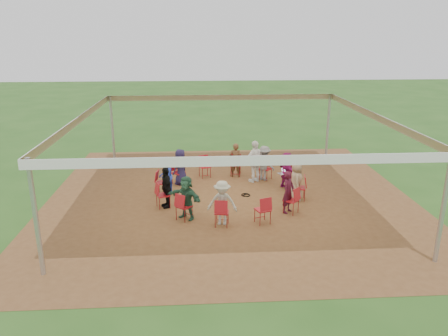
{
  "coord_description": "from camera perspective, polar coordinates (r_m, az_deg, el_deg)",
  "views": [
    {
      "loc": [
        -1.13,
        -14.78,
        5.72
      ],
      "look_at": [
        -0.19,
        0.3,
        1.01
      ],
      "focal_mm": 35.0,
      "sensor_mm": 36.0,
      "label": 1
    }
  ],
  "objects": [
    {
      "name": "ground",
      "position": [
        15.89,
        0.75,
        -3.8
      ],
      "size": [
        80.0,
        80.0,
        0.0
      ],
      "primitive_type": "plane",
      "color": "#275119",
      "rests_on": "ground"
    },
    {
      "name": "person_seated_1",
      "position": [
        17.54,
        5.27,
        0.63
      ],
      "size": [
        0.99,
        0.94,
        1.42
      ],
      "primitive_type": "imported",
      "rotation": [
        0.0,
        0.0,
        2.44
      ],
      "color": "slate",
      "rests_on": "ground"
    },
    {
      "name": "laptop",
      "position": [
        16.65,
        7.67,
        -0.55
      ],
      "size": [
        0.32,
        0.36,
        0.2
      ],
      "rotation": [
        0.0,
        0.0,
        1.92
      ],
      "color": "#B7B7BC",
      "rests_on": "ground"
    },
    {
      "name": "standing_person",
      "position": [
        17.27,
        4.11,
        0.85
      ],
      "size": [
        1.1,
        0.96,
        1.68
      ],
      "primitive_type": "imported",
      "rotation": [
        0.0,
        0.0,
        3.73
      ],
      "color": "white",
      "rests_on": "ground"
    },
    {
      "name": "chair_10",
      "position": [
        14.53,
        8.76,
        -4.2
      ],
      "size": [
        0.61,
        0.6,
        0.9
      ],
      "primitive_type": null,
      "rotation": [
        0.0,
        0.0,
        0.87
      ],
      "color": "#AC141D",
      "rests_on": "ground"
    },
    {
      "name": "chair_11",
      "position": [
        15.71,
        9.82,
        -2.58
      ],
      "size": [
        0.51,
        0.49,
        0.9
      ],
      "primitive_type": null,
      "rotation": [
        0.0,
        0.0,
        1.4
      ],
      "color": "#AC141D",
      "rests_on": "ground"
    },
    {
      "name": "cable_coil",
      "position": [
        16.03,
        2.89,
        -3.55
      ],
      "size": [
        0.43,
        0.43,
        0.03
      ],
      "rotation": [
        0.0,
        0.0,
        -0.41
      ],
      "color": "black",
      "rests_on": "ground"
    },
    {
      "name": "person_seated_4",
      "position": [
        16.04,
        -7.67,
        -1.05
      ],
      "size": [
        0.51,
        0.75,
        1.42
      ],
      "primitive_type": "imported",
      "rotation": [
        0.0,
        0.0,
        -1.74
      ],
      "color": "#223AB4",
      "rests_on": "ground"
    },
    {
      "name": "person_seated_6",
      "position": [
        13.91,
        -4.94,
        -3.87
      ],
      "size": [
        1.32,
        1.22,
        1.42
      ],
      "primitive_type": "imported",
      "rotation": [
        0.0,
        0.0,
        -0.7
      ],
      "color": "#26523B",
      "rests_on": "ground"
    },
    {
      "name": "chair_6",
      "position": [
        14.95,
        -7.97,
        -3.53
      ],
      "size": [
        0.56,
        0.55,
        0.9
      ],
      "primitive_type": null,
      "rotation": [
        0.0,
        0.0,
        -1.22
      ],
      "color": "#AC141D",
      "rests_on": "ground"
    },
    {
      "name": "chair_7",
      "position": [
        13.93,
        -5.24,
        -5.02
      ],
      "size": [
        0.6,
        0.61,
        0.9
      ],
      "primitive_type": null,
      "rotation": [
        0.0,
        0.0,
        -0.7
      ],
      "color": "#AC141D",
      "rests_on": "ground"
    },
    {
      "name": "person_seated_0",
      "position": [
        16.72,
        8.16,
        -0.31
      ],
      "size": [
        0.91,
        1.4,
        1.42
      ],
      "primitive_type": "imported",
      "rotation": [
        0.0,
        0.0,
        1.92
      ],
      "color": "#8F145C",
      "rests_on": "ground"
    },
    {
      "name": "chair_4",
      "position": [
        17.23,
        -5.97,
        -0.62
      ],
      "size": [
        0.61,
        0.6,
        0.9
      ],
      "primitive_type": null,
      "rotation": [
        0.0,
        0.0,
        -2.27
      ],
      "color": "#AC141D",
      "rests_on": "ground"
    },
    {
      "name": "person_seated_9",
      "position": [
        15.61,
        9.43,
        -1.65
      ],
      "size": [
        0.5,
        0.75,
        1.42
      ],
      "primitive_type": "imported",
      "rotation": [
        0.0,
        0.0,
        1.4
      ],
      "color": "tan",
      "rests_on": "ground"
    },
    {
      "name": "chair_5",
      "position": [
        16.16,
        -8.05,
        -1.92
      ],
      "size": [
        0.51,
        0.49,
        0.9
      ],
      "primitive_type": null,
      "rotation": [
        0.0,
        0.0,
        -1.74
      ],
      "color": "#AC141D",
      "rests_on": "ground"
    },
    {
      "name": "person_seated_5",
      "position": [
        14.89,
        -7.57,
        -2.52
      ],
      "size": [
        0.68,
        0.93,
        1.42
      ],
      "primitive_type": "imported",
      "rotation": [
        0.0,
        0.0,
        -1.22
      ],
      "color": "black",
      "rests_on": "ground"
    },
    {
      "name": "chair_0",
      "position": [
        16.86,
        8.47,
        -1.12
      ],
      "size": [
        0.56,
        0.55,
        0.9
      ],
      "primitive_type": null,
      "rotation": [
        0.0,
        0.0,
        1.92
      ],
      "color": "#AC141D",
      "rests_on": "ground"
    },
    {
      "name": "person_seated_7",
      "position": [
        13.45,
        -0.24,
        -4.57
      ],
      "size": [
        0.98,
        0.61,
        1.42
      ],
      "primitive_type": "imported",
      "rotation": [
        0.0,
        0.0,
        -0.17
      ],
      "color": "#ADAB97",
      "rests_on": "ground"
    },
    {
      "name": "tent",
      "position": [
        15.2,
        0.78,
        4.57
      ],
      "size": [
        10.33,
        10.33,
        3.0
      ],
      "color": "#B2B2B7",
      "rests_on": "ground"
    },
    {
      "name": "chair_2",
      "position": [
        18.09,
        1.53,
        0.35
      ],
      "size": [
        0.49,
        0.51,
        0.9
      ],
      "primitive_type": null,
      "rotation": [
        0.0,
        0.0,
        2.97
      ],
      "color": "#AC141D",
      "rests_on": "ground"
    },
    {
      "name": "dirt_patch",
      "position": [
        15.89,
        0.75,
        -3.78
      ],
      "size": [
        13.0,
        13.0,
        0.0
      ],
      "primitive_type": "plane",
      "color": "brown",
      "rests_on": "ground"
    },
    {
      "name": "person_seated_8",
      "position": [
        14.48,
        8.39,
        -3.12
      ],
      "size": [
        0.59,
        0.61,
        1.42
      ],
      "primitive_type": "imported",
      "rotation": [
        0.0,
        0.0,
        0.87
      ],
      "color": "#441021",
      "rests_on": "ground"
    },
    {
      "name": "person_seated_2",
      "position": [
        17.9,
        1.51,
        1.05
      ],
      "size": [
        0.57,
        0.42,
        1.42
      ],
      "primitive_type": "imported",
      "rotation": [
        0.0,
        0.0,
        2.97
      ],
      "color": "brown",
      "rests_on": "ground"
    },
    {
      "name": "chair_8",
      "position": [
        13.44,
        -0.3,
        -5.81
      ],
      "size": [
        0.49,
        0.51,
        0.9
      ],
      "primitive_type": null,
      "rotation": [
        0.0,
        0.0,
        -0.17
      ],
      "color": "#AC141D",
      "rests_on": "ground"
    },
    {
      "name": "chair_3",
      "position": [
        17.91,
        -2.52,
        0.17
      ],
      "size": [
        0.55,
        0.56,
        0.9
      ],
      "primitive_type": null,
      "rotation": [
        0.0,
        0.0,
        -2.79
      ],
      "color": "#AC141D",
      "rests_on": "ground"
    },
    {
      "name": "person_seated_3",
      "position": [
        17.07,
        -5.7,
        0.15
      ],
      "size": [
        0.74,
        0.78,
        1.42
      ],
      "primitive_type": "imported",
      "rotation": [
        0.0,
        0.0,
        -2.27
      ],
      "color": "#1E193C",
      "rests_on": "ground"
    },
    {
      "name": "chair_1",
      "position": [
        17.71,
        5.45,
        -0.1
      ],
      "size": [
        0.6,
        0.61,
        0.9
      ],
      "primitive_type": null,
      "rotation": [
        0.0,
        0.0,
        2.44
      ],
      "color": "#AC141D",
      "rests_on": "ground"
    },
    {
      "name": "chair_9",
      "position": [
        13.67,
        5.07,
        -5.47
      ],
      "size": [
        0.55,
        0.56,
        0.9
      ],
      "primitive_type": null,
      "rotation": [
        0.0,
        0.0,
        0.35
      ],
      "color": "#AC141D",
      "rests_on": "ground"
    }
  ]
}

